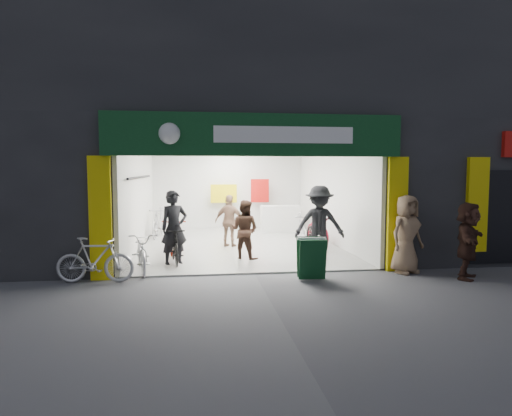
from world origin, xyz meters
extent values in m
plane|color=#56565B|center=(0.00, 0.00, 0.00)|extent=(60.00, 60.00, 0.00)
cube|color=#232326|center=(1.00, 5.00, 5.75)|extent=(16.00, 10.00, 4.50)
cube|color=#232326|center=(-5.50, 5.00, 1.75)|extent=(5.00, 10.00, 3.50)
cube|color=#232326|center=(6.00, 5.00, 1.75)|extent=(6.00, 10.00, 3.50)
cube|color=#9E9E99|center=(0.00, 4.00, 0.02)|extent=(6.00, 8.00, 0.04)
cube|color=silver|center=(0.00, 8.10, 1.60)|extent=(6.00, 0.20, 3.20)
cube|color=silver|center=(-2.95, 4.00, 1.60)|extent=(0.10, 8.00, 3.20)
cube|color=silver|center=(2.95, 4.00, 1.60)|extent=(0.10, 8.00, 3.20)
cube|color=white|center=(0.00, 4.00, 3.25)|extent=(6.00, 8.00, 0.10)
cube|color=black|center=(0.00, 0.10, 3.35)|extent=(6.00, 0.30, 0.30)
cube|color=#0C3418|center=(0.00, -0.12, 3.05)|extent=(6.40, 0.25, 0.90)
cube|color=white|center=(0.60, -0.26, 3.05)|extent=(3.00, 0.02, 0.35)
cube|color=yellow|center=(-3.25, -0.06, 1.30)|extent=(0.45, 0.12, 2.60)
cube|color=yellow|center=(3.25, -0.06, 1.30)|extent=(0.45, 0.12, 2.60)
cube|color=yellow|center=(5.20, -0.06, 1.50)|extent=(0.50, 0.12, 2.20)
cylinder|color=black|center=(-2.82, 3.40, 2.10)|extent=(0.06, 5.00, 0.06)
cube|color=silver|center=(1.80, 6.50, 0.50)|extent=(1.40, 0.60, 1.00)
cube|color=white|center=(0.00, 1.20, 3.18)|extent=(1.30, 0.35, 0.04)
cube|color=white|center=(0.00, 3.00, 3.18)|extent=(1.30, 0.35, 0.04)
cube|color=white|center=(0.00, 4.80, 3.18)|extent=(1.30, 0.35, 0.04)
cube|color=white|center=(0.00, 6.60, 3.18)|extent=(1.30, 0.35, 0.04)
imported|color=silver|center=(-2.50, 0.60, 0.46)|extent=(0.93, 1.83, 0.92)
imported|color=black|center=(-1.80, 1.38, 0.46)|extent=(0.63, 1.59, 0.93)
imported|color=maroon|center=(-1.80, 2.86, 0.48)|extent=(0.85, 1.89, 0.96)
imported|color=#A4A4A9|center=(-2.50, 5.74, 0.52)|extent=(0.77, 1.80, 1.05)
imported|color=black|center=(2.14, 2.72, 0.51)|extent=(0.64, 1.74, 1.02)
imported|color=maroon|center=(2.50, 3.89, 0.44)|extent=(0.79, 1.74, 0.88)
imported|color=#AFB0B4|center=(1.80, 3.11, 0.52)|extent=(0.65, 1.78, 1.05)
imported|color=silver|center=(-3.34, -0.30, 0.47)|extent=(1.60, 0.57, 0.95)
imported|color=black|center=(-1.80, 1.21, 0.91)|extent=(0.78, 0.66, 1.82)
imported|color=#3D261B|center=(-0.04, 1.70, 0.77)|extent=(0.94, 0.90, 1.54)
imported|color=black|center=(1.80, 1.22, 0.96)|extent=(1.33, 0.90, 1.91)
imported|color=#916C54|center=(-0.28, 3.52, 0.79)|extent=(1.00, 0.73, 1.57)
imported|color=#8A6C50|center=(3.37, -0.30, 0.88)|extent=(1.00, 0.84, 1.75)
imported|color=#382119|center=(4.41, -0.99, 0.82)|extent=(1.30, 1.49, 1.63)
cube|color=#0E381B|center=(1.10, -0.81, 0.46)|extent=(0.57, 0.25, 0.85)
cube|color=#0E381B|center=(1.13, -0.44, 0.46)|extent=(0.57, 0.25, 0.85)
cube|color=white|center=(1.11, -0.63, 0.87)|extent=(0.59, 0.09, 0.05)
camera|label=1|loc=(-1.30, -9.83, 2.31)|focal=32.00mm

